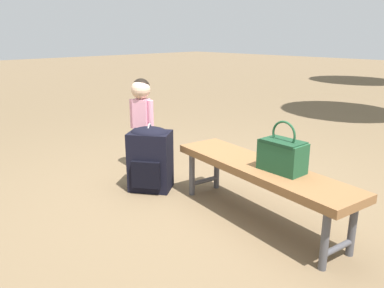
% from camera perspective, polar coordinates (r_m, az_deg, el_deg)
% --- Properties ---
extents(ground_plane, '(40.00, 40.00, 0.00)m').
position_cam_1_polar(ground_plane, '(3.42, 1.03, -8.12)').
color(ground_plane, brown).
rests_on(ground_plane, ground).
extents(park_bench, '(1.64, 0.66, 0.45)m').
position_cam_1_polar(park_bench, '(2.95, 10.08, -4.14)').
color(park_bench, brown).
rests_on(park_bench, ground).
extents(handbag, '(0.33, 0.20, 0.37)m').
position_cam_1_polar(handbag, '(2.80, 13.20, -1.48)').
color(handbag, '#1E4C2D').
rests_on(handbag, park_bench).
extents(child_standing, '(0.24, 0.20, 0.97)m').
position_cam_1_polar(child_standing, '(3.98, -7.45, 4.98)').
color(child_standing, '#CCCC8C').
rests_on(child_standing, ground).
extents(backpack_large, '(0.46, 0.44, 0.63)m').
position_cam_1_polar(backpack_large, '(3.55, -6.17, -1.89)').
color(backpack_large, black).
rests_on(backpack_large, ground).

